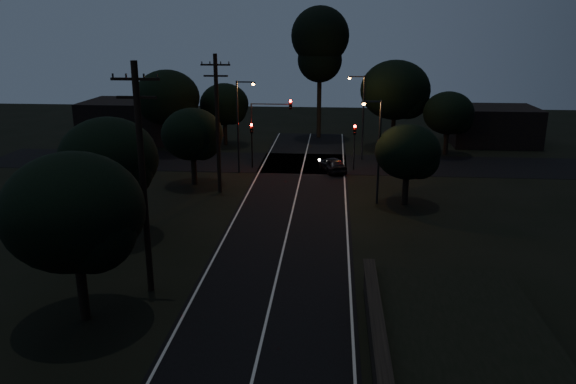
{
  "coord_description": "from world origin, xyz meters",
  "views": [
    {
      "loc": [
        2.76,
        -9.38,
        12.46
      ],
      "look_at": [
        0.0,
        24.0,
        2.5
      ],
      "focal_mm": 35.0,
      "sensor_mm": 36.0,
      "label": 1
    }
  ],
  "objects_px": {
    "utility_pole_mid": "(143,177)",
    "car": "(332,164)",
    "signal_left": "(252,137)",
    "streetlight_b": "(361,112)",
    "streetlight_c": "(377,145)",
    "utility_pole_far": "(217,122)",
    "signal_right": "(354,138)",
    "signal_mast": "(270,121)",
    "streetlight_a": "(240,120)",
    "tall_pine": "(320,44)"
  },
  "relations": [
    {
      "from": "car",
      "to": "signal_left",
      "type": "bearing_deg",
      "value": -27.39
    },
    {
      "from": "utility_pole_far",
      "to": "signal_left",
      "type": "bearing_deg",
      "value": 80.06
    },
    {
      "from": "streetlight_c",
      "to": "utility_pole_mid",
      "type": "bearing_deg",
      "value": -128.26
    },
    {
      "from": "utility_pole_far",
      "to": "tall_pine",
      "type": "xyz_separation_m",
      "value": [
        7.0,
        23.0,
        5.04
      ]
    },
    {
      "from": "tall_pine",
      "to": "car",
      "type": "bearing_deg",
      "value": -83.89
    },
    {
      "from": "signal_mast",
      "to": "streetlight_a",
      "type": "bearing_deg",
      "value": -140.23
    },
    {
      "from": "streetlight_b",
      "to": "car",
      "type": "bearing_deg",
      "value": -117.59
    },
    {
      "from": "streetlight_b",
      "to": "utility_pole_mid",
      "type": "bearing_deg",
      "value": -111.3
    },
    {
      "from": "signal_mast",
      "to": "streetlight_c",
      "type": "xyz_separation_m",
      "value": [
        8.74,
        -9.99,
        0.01
      ]
    },
    {
      "from": "utility_pole_far",
      "to": "streetlight_a",
      "type": "distance_m",
      "value": 6.1
    },
    {
      "from": "streetlight_b",
      "to": "streetlight_c",
      "type": "height_order",
      "value": "streetlight_b"
    },
    {
      "from": "tall_pine",
      "to": "signal_mast",
      "type": "bearing_deg",
      "value": -104.62
    },
    {
      "from": "streetlight_b",
      "to": "signal_left",
      "type": "bearing_deg",
      "value": -157.95
    },
    {
      "from": "signal_left",
      "to": "utility_pole_far",
      "type": "bearing_deg",
      "value": -99.94
    },
    {
      "from": "utility_pole_mid",
      "to": "streetlight_b",
      "type": "xyz_separation_m",
      "value": [
        11.31,
        29.0,
        -1.1
      ]
    },
    {
      "from": "signal_left",
      "to": "utility_pole_mid",
      "type": "bearing_deg",
      "value": -93.21
    },
    {
      "from": "signal_right",
      "to": "car",
      "type": "relative_size",
      "value": 1.04
    },
    {
      "from": "tall_pine",
      "to": "signal_right",
      "type": "relative_size",
      "value": 3.56
    },
    {
      "from": "streetlight_b",
      "to": "car",
      "type": "xyz_separation_m",
      "value": [
        -2.6,
        -4.97,
        -3.97
      ]
    },
    {
      "from": "streetlight_a",
      "to": "streetlight_b",
      "type": "xyz_separation_m",
      "value": [
        10.61,
        6.0,
        0.0
      ]
    },
    {
      "from": "streetlight_c",
      "to": "car",
      "type": "xyz_separation_m",
      "value": [
        -3.12,
        9.03,
        -3.68
      ]
    },
    {
      "from": "signal_mast",
      "to": "streetlight_b",
      "type": "xyz_separation_m",
      "value": [
        8.22,
        4.01,
        0.3
      ]
    },
    {
      "from": "signal_left",
      "to": "streetlight_b",
      "type": "height_order",
      "value": "streetlight_b"
    },
    {
      "from": "utility_pole_far",
      "to": "signal_right",
      "type": "xyz_separation_m",
      "value": [
        10.6,
        7.99,
        -2.65
      ]
    },
    {
      "from": "streetlight_a",
      "to": "streetlight_c",
      "type": "distance_m",
      "value": 13.72
    },
    {
      "from": "signal_right",
      "to": "car",
      "type": "xyz_separation_m",
      "value": [
        -1.89,
        -0.96,
        -2.17
      ]
    },
    {
      "from": "signal_mast",
      "to": "streetlight_b",
      "type": "bearing_deg",
      "value": 25.99
    },
    {
      "from": "utility_pole_mid",
      "to": "car",
      "type": "relative_size",
      "value": 2.8
    },
    {
      "from": "signal_mast",
      "to": "streetlight_c",
      "type": "bearing_deg",
      "value": -48.81
    },
    {
      "from": "utility_pole_mid",
      "to": "signal_right",
      "type": "distance_m",
      "value": 27.3
    },
    {
      "from": "utility_pole_mid",
      "to": "signal_mast",
      "type": "xyz_separation_m",
      "value": [
        3.09,
        24.99,
        -1.4
      ]
    },
    {
      "from": "signal_right",
      "to": "streetlight_c",
      "type": "distance_m",
      "value": 10.18
    },
    {
      "from": "signal_left",
      "to": "streetlight_c",
      "type": "relative_size",
      "value": 0.55
    },
    {
      "from": "car",
      "to": "streetlight_b",
      "type": "bearing_deg",
      "value": -137.5
    },
    {
      "from": "utility_pole_mid",
      "to": "signal_right",
      "type": "xyz_separation_m",
      "value": [
        10.6,
        24.99,
        -2.9
      ]
    },
    {
      "from": "tall_pine",
      "to": "signal_mast",
      "type": "xyz_separation_m",
      "value": [
        -3.91,
        -15.01,
        -6.18
      ]
    },
    {
      "from": "streetlight_a",
      "to": "car",
      "type": "height_order",
      "value": "streetlight_a"
    },
    {
      "from": "signal_right",
      "to": "streetlight_b",
      "type": "bearing_deg",
      "value": 80.0
    },
    {
      "from": "streetlight_c",
      "to": "car",
      "type": "distance_m",
      "value": 10.24
    },
    {
      "from": "signal_left",
      "to": "streetlight_b",
      "type": "relative_size",
      "value": 0.51
    },
    {
      "from": "signal_left",
      "to": "signal_right",
      "type": "relative_size",
      "value": 1.0
    },
    {
      "from": "tall_pine",
      "to": "streetlight_a",
      "type": "distance_m",
      "value": 19.06
    },
    {
      "from": "utility_pole_far",
      "to": "streetlight_a",
      "type": "xyz_separation_m",
      "value": [
        0.69,
        6.0,
        -0.85
      ]
    },
    {
      "from": "utility_pole_mid",
      "to": "streetlight_b",
      "type": "height_order",
      "value": "utility_pole_mid"
    },
    {
      "from": "utility_pole_mid",
      "to": "car",
      "type": "xyz_separation_m",
      "value": [
        8.71,
        24.03,
        -5.07
      ]
    },
    {
      "from": "signal_left",
      "to": "streetlight_c",
      "type": "xyz_separation_m",
      "value": [
        10.43,
        -9.99,
        1.51
      ]
    },
    {
      "from": "utility_pole_far",
      "to": "signal_right",
      "type": "relative_size",
      "value": 2.56
    },
    {
      "from": "streetlight_c",
      "to": "tall_pine",
      "type": "bearing_deg",
      "value": 100.93
    },
    {
      "from": "streetlight_b",
      "to": "streetlight_c",
      "type": "distance_m",
      "value": 14.01
    },
    {
      "from": "signal_mast",
      "to": "signal_right",
      "type": "bearing_deg",
      "value": -0.03
    }
  ]
}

